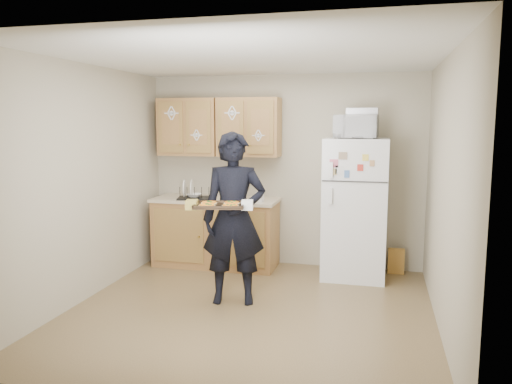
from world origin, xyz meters
TOP-DOWN VIEW (x-y plane):
  - floor at (0.00, 0.00)m, footprint 3.60×3.60m
  - ceiling at (0.00, 0.00)m, footprint 3.60×3.60m
  - wall_back at (0.00, 1.80)m, footprint 3.60×0.04m
  - wall_front at (0.00, -1.80)m, footprint 3.60×0.04m
  - wall_left at (-1.80, 0.00)m, footprint 0.04×3.60m
  - wall_right at (1.80, 0.00)m, footprint 0.04×3.60m
  - refrigerator at (0.95, 1.43)m, footprint 0.75×0.70m
  - base_cabinet at (-0.85, 1.48)m, footprint 1.60×0.60m
  - countertop at (-0.85, 1.48)m, footprint 1.64×0.64m
  - upper_cab_left at (-1.25, 1.61)m, footprint 0.80×0.33m
  - upper_cab_right at (-0.43, 1.61)m, footprint 0.80×0.33m
  - cereal_box at (1.47, 1.67)m, footprint 0.20×0.07m
  - person at (-0.23, 0.23)m, footprint 0.73×0.56m
  - baking_tray at (-0.29, -0.07)m, footprint 0.55×0.45m
  - pizza_front_left at (-0.38, -0.17)m, footprint 0.16×0.16m
  - pizza_front_right at (-0.16, -0.12)m, footprint 0.16×0.16m
  - pizza_back_left at (-0.42, -0.01)m, footprint 0.16×0.16m
  - pizza_back_right at (-0.19, 0.04)m, footprint 0.16×0.16m
  - microwave at (0.94, 1.38)m, footprint 0.52×0.37m
  - foil_pan at (1.01, 1.41)m, footprint 0.37×0.27m
  - dish_rack at (-1.11, 1.38)m, footprint 0.48×0.40m
  - bowl at (-1.11, 1.38)m, footprint 0.19×0.19m
  - soap_bottle at (-0.22, 1.34)m, footprint 0.10×0.10m

SIDE VIEW (x-z plane):
  - floor at x=0.00m, z-range 0.00..0.00m
  - cereal_box at x=1.47m, z-range 0.00..0.32m
  - base_cabinet at x=-0.85m, z-range 0.00..0.86m
  - refrigerator at x=0.95m, z-range 0.00..1.70m
  - countertop at x=-0.85m, z-range 0.86..0.90m
  - person at x=-0.23m, z-range 0.00..1.80m
  - bowl at x=-1.11m, z-range 0.92..0.97m
  - dish_rack at x=-1.11m, z-range 0.90..1.07m
  - soap_bottle at x=-0.22m, z-range 0.90..1.09m
  - baking_tray at x=-0.29m, z-range 1.06..1.10m
  - pizza_front_left at x=-0.38m, z-range 1.09..1.10m
  - pizza_front_right at x=-0.16m, z-range 1.09..1.10m
  - pizza_back_left at x=-0.42m, z-range 1.09..1.10m
  - pizza_back_right at x=-0.19m, z-range 1.09..1.10m
  - wall_back at x=0.00m, z-range 0.00..2.50m
  - wall_front at x=0.00m, z-range 0.00..2.50m
  - wall_left at x=-1.80m, z-range 0.00..2.50m
  - wall_right at x=1.80m, z-range 0.00..2.50m
  - upper_cab_left at x=-1.25m, z-range 1.45..2.20m
  - upper_cab_right at x=-0.43m, z-range 1.45..2.20m
  - microwave at x=0.94m, z-range 1.70..1.98m
  - foil_pan at x=1.01m, z-range 1.98..2.05m
  - ceiling at x=0.00m, z-range 2.50..2.50m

